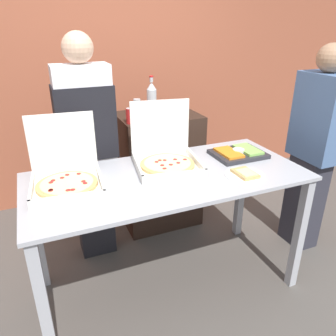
{
  "coord_description": "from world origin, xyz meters",
  "views": [
    {
      "loc": [
        -0.75,
        -1.78,
        1.82
      ],
      "look_at": [
        0.0,
        0.0,
        0.97
      ],
      "focal_mm": 35.0,
      "sensor_mm": 36.0,
      "label": 1
    }
  ],
  "objects_px": {
    "veggie_tray": "(238,153)",
    "pizza_box_far_left": "(66,174)",
    "pizza_box_near_right": "(165,155)",
    "soda_bottle": "(152,100)",
    "person_guest_cap": "(314,149)",
    "soda_can_silver": "(137,106)",
    "soda_can_colored": "(130,116)",
    "person_server_vest": "(87,141)",
    "paper_plate_front_center": "(245,174)"
  },
  "relations": [
    {
      "from": "pizza_box_near_right",
      "to": "paper_plate_front_center",
      "type": "bearing_deg",
      "value": -32.31
    },
    {
      "from": "person_server_vest",
      "to": "person_guest_cap",
      "type": "xyz_separation_m",
      "value": [
        1.7,
        -0.59,
        -0.12
      ]
    },
    {
      "from": "soda_can_colored",
      "to": "soda_bottle",
      "type": "bearing_deg",
      "value": 25.15
    },
    {
      "from": "pizza_box_near_right",
      "to": "veggie_tray",
      "type": "xyz_separation_m",
      "value": [
        0.57,
        -0.05,
        -0.05
      ]
    },
    {
      "from": "pizza_box_far_left",
      "to": "soda_can_colored",
      "type": "distance_m",
      "value": 0.86
    },
    {
      "from": "soda_bottle",
      "to": "pizza_box_near_right",
      "type": "bearing_deg",
      "value": -102.57
    },
    {
      "from": "soda_can_silver",
      "to": "veggie_tray",
      "type": "bearing_deg",
      "value": -62.03
    },
    {
      "from": "pizza_box_far_left",
      "to": "person_guest_cap",
      "type": "relative_size",
      "value": 0.27
    },
    {
      "from": "pizza_box_far_left",
      "to": "soda_can_silver",
      "type": "bearing_deg",
      "value": 56.02
    },
    {
      "from": "paper_plate_front_center",
      "to": "person_server_vest",
      "type": "distance_m",
      "value": 1.2
    },
    {
      "from": "soda_bottle",
      "to": "person_server_vest",
      "type": "height_order",
      "value": "person_server_vest"
    },
    {
      "from": "pizza_box_near_right",
      "to": "soda_bottle",
      "type": "distance_m",
      "value": 0.72
    },
    {
      "from": "veggie_tray",
      "to": "soda_bottle",
      "type": "bearing_deg",
      "value": 120.6
    },
    {
      "from": "person_guest_cap",
      "to": "soda_can_colored",
      "type": "bearing_deg",
      "value": 63.53
    },
    {
      "from": "pizza_box_near_right",
      "to": "soda_bottle",
      "type": "xyz_separation_m",
      "value": [
        0.15,
        0.66,
        0.24
      ]
    },
    {
      "from": "paper_plate_front_center",
      "to": "person_guest_cap",
      "type": "relative_size",
      "value": 0.15
    },
    {
      "from": "pizza_box_far_left",
      "to": "soda_can_silver",
      "type": "xyz_separation_m",
      "value": [
        0.75,
        0.92,
        0.15
      ]
    },
    {
      "from": "person_server_vest",
      "to": "soda_can_silver",
      "type": "bearing_deg",
      "value": -143.51
    },
    {
      "from": "paper_plate_front_center",
      "to": "soda_can_silver",
      "type": "distance_m",
      "value": 1.29
    },
    {
      "from": "pizza_box_far_left",
      "to": "person_guest_cap",
      "type": "distance_m",
      "value": 1.93
    },
    {
      "from": "veggie_tray",
      "to": "person_guest_cap",
      "type": "height_order",
      "value": "person_guest_cap"
    },
    {
      "from": "soda_bottle",
      "to": "soda_can_silver",
      "type": "distance_m",
      "value": 0.24
    },
    {
      "from": "veggie_tray",
      "to": "person_guest_cap",
      "type": "relative_size",
      "value": 0.22
    },
    {
      "from": "pizza_box_near_right",
      "to": "person_server_vest",
      "type": "bearing_deg",
      "value": 142.2
    },
    {
      "from": "pizza_box_far_left",
      "to": "soda_can_silver",
      "type": "relative_size",
      "value": 3.71
    },
    {
      "from": "pizza_box_far_left",
      "to": "paper_plate_front_center",
      "type": "xyz_separation_m",
      "value": [
        1.08,
        -0.31,
        -0.06
      ]
    },
    {
      "from": "pizza_box_near_right",
      "to": "person_guest_cap",
      "type": "bearing_deg",
      "value": 3.81
    },
    {
      "from": "pizza_box_far_left",
      "to": "paper_plate_front_center",
      "type": "distance_m",
      "value": 1.13
    },
    {
      "from": "pizza_box_near_right",
      "to": "person_server_vest",
      "type": "height_order",
      "value": "person_server_vest"
    },
    {
      "from": "pizza_box_far_left",
      "to": "paper_plate_front_center",
      "type": "height_order",
      "value": "pizza_box_far_left"
    },
    {
      "from": "soda_can_silver",
      "to": "paper_plate_front_center",
      "type": "bearing_deg",
      "value": -74.87
    },
    {
      "from": "pizza_box_far_left",
      "to": "soda_can_colored",
      "type": "bearing_deg",
      "value": 50.91
    },
    {
      "from": "soda_bottle",
      "to": "person_server_vest",
      "type": "relative_size",
      "value": 0.2
    },
    {
      "from": "pizza_box_near_right",
      "to": "paper_plate_front_center",
      "type": "height_order",
      "value": "pizza_box_near_right"
    },
    {
      "from": "paper_plate_front_center",
      "to": "soda_bottle",
      "type": "height_order",
      "value": "soda_bottle"
    },
    {
      "from": "paper_plate_front_center",
      "to": "pizza_box_far_left",
      "type": "bearing_deg",
      "value": 164.1
    },
    {
      "from": "veggie_tray",
      "to": "paper_plate_front_center",
      "type": "bearing_deg",
      "value": -116.51
    },
    {
      "from": "veggie_tray",
      "to": "pizza_box_near_right",
      "type": "bearing_deg",
      "value": 175.04
    },
    {
      "from": "person_guest_cap",
      "to": "paper_plate_front_center",
      "type": "bearing_deg",
      "value": 106.43
    },
    {
      "from": "pizza_box_far_left",
      "to": "veggie_tray",
      "type": "relative_size",
      "value": 1.23
    },
    {
      "from": "soda_can_colored",
      "to": "person_server_vest",
      "type": "bearing_deg",
      "value": -168.23
    },
    {
      "from": "veggie_tray",
      "to": "pizza_box_far_left",
      "type": "bearing_deg",
      "value": -179.9
    },
    {
      "from": "paper_plate_front_center",
      "to": "soda_bottle",
      "type": "bearing_deg",
      "value": 104.53
    },
    {
      "from": "soda_bottle",
      "to": "veggie_tray",
      "type": "bearing_deg",
      "value": -59.4
    },
    {
      "from": "paper_plate_front_center",
      "to": "soda_bottle",
      "type": "xyz_separation_m",
      "value": [
        -0.26,
        1.02,
        0.31
      ]
    },
    {
      "from": "soda_bottle",
      "to": "soda_can_colored",
      "type": "distance_m",
      "value": 0.27
    },
    {
      "from": "paper_plate_front_center",
      "to": "soda_can_colored",
      "type": "relative_size",
      "value": 2.1
    },
    {
      "from": "soda_can_silver",
      "to": "person_server_vest",
      "type": "xyz_separation_m",
      "value": [
        -0.53,
        -0.39,
        -0.14
      ]
    },
    {
      "from": "pizza_box_near_right",
      "to": "veggie_tray",
      "type": "bearing_deg",
      "value": 3.92
    },
    {
      "from": "soda_can_silver",
      "to": "soda_can_colored",
      "type": "xyz_separation_m",
      "value": [
        -0.16,
        -0.31,
        0.0
      ]
    }
  ]
}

